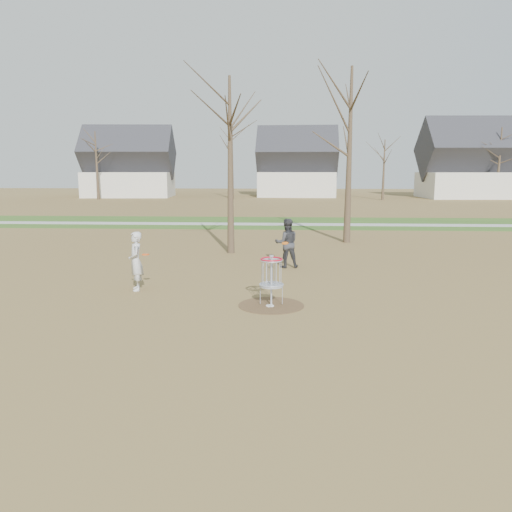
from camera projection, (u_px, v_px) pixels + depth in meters
The scene contains 11 objects.
ground at pixel (271, 305), 13.57m from camera, with size 160.00×160.00×0.00m, color brown.
green_band at pixel (279, 223), 34.22m from camera, with size 160.00×8.00×0.01m, color #2D5119.
footpath at pixel (279, 224), 33.24m from camera, with size 160.00×1.50×0.01m, color #9E9E99.
dirt_circle at pixel (271, 305), 13.57m from camera, with size 1.80×1.80×0.01m, color #47331E.
player_standing at pixel (136, 261), 15.14m from camera, with size 0.66×0.43×1.80m, color silver.
player_throwing at pixel (287, 243), 18.66m from camera, with size 0.90×0.70×1.84m, color #313136.
disc_grounded at pixel (270, 306), 13.47m from camera, with size 0.22×0.22×0.02m, color white.
discs_in_play at pixel (223, 248), 15.87m from camera, with size 4.40×2.31×0.12m.
disc_golf_basket at pixel (271, 273), 13.41m from camera, with size 0.64×0.64×1.35m.
bare_trees at pixel (300, 151), 47.74m from camera, with size 52.62×44.98×9.00m.
houses_row at pixel (315, 170), 64.41m from camera, with size 56.51×10.01×7.26m.
Camera 1 is at (0.32, -13.14, 3.68)m, focal length 35.00 mm.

